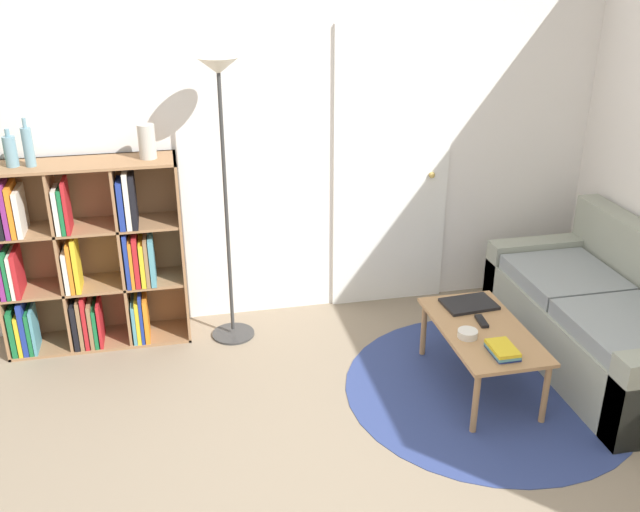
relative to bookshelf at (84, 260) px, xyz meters
The scene contains 13 objects.
wall_back 1.57m from the bookshelf, ahead, with size 7.45×0.11×2.60m.
rug 2.68m from the bookshelf, 24.92° to the right, with size 1.74×1.74×0.01m.
bookshelf is the anchor object (origin of this frame).
floor_lamp 1.27m from the bookshelf, ahead, with size 0.29×0.29×1.86m.
couch 3.38m from the bookshelf, 16.54° to the right, with size 0.82×1.69×0.83m.
coffee_table 2.55m from the bookshelf, 24.37° to the right, with size 0.49×0.90×0.40m.
laptop 2.48m from the bookshelf, 17.98° to the right, with size 0.34×0.25×0.02m.
bowl 2.46m from the bookshelf, 27.23° to the right, with size 0.12×0.12×0.04m.
book_stack_on_table 2.67m from the bookshelf, 30.19° to the right, with size 0.14×0.21×0.05m.
remote 2.54m from the bookshelf, 22.84° to the right, with size 0.06×0.14×0.02m.
bottle_middle 0.81m from the bookshelf, behind, with size 0.08×0.08×0.23m.
bottle_right 0.80m from the bookshelf, behind, with size 0.06×0.06×0.29m.
vase_on_shelf 0.89m from the bookshelf, ahead, with size 0.11×0.11×0.21m.
Camera 1 is at (-0.76, -2.38, 2.49)m, focal length 40.00 mm.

